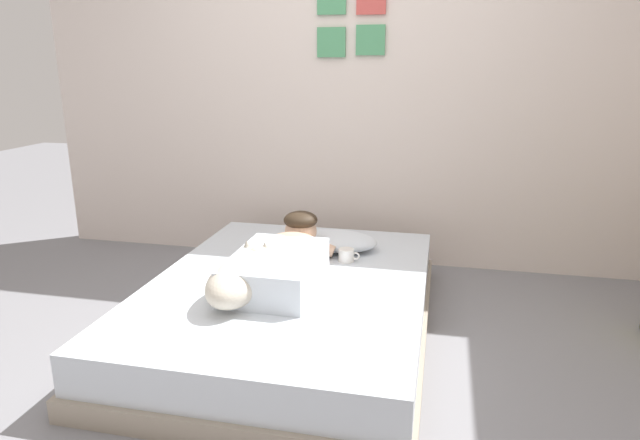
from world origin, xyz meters
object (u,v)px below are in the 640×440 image
(bed, at_px, (290,305))
(dog, at_px, (240,279))
(coffee_cup, at_px, (347,255))
(pillow, at_px, (335,241))
(person_lying, at_px, (284,259))
(cell_phone, at_px, (277,274))

(bed, height_order, dog, dog)
(coffee_cup, bearing_deg, pillow, 118.59)
(bed, bearing_deg, person_lying, 150.44)
(cell_phone, bearing_deg, coffee_cup, 40.99)
(bed, height_order, pillow, pillow)
(dog, relative_size, coffee_cup, 4.60)
(person_lying, relative_size, dog, 1.60)
(bed, relative_size, person_lying, 2.18)
(bed, bearing_deg, cell_phone, 149.39)
(pillow, height_order, dog, dog)
(bed, relative_size, coffee_cup, 16.01)
(pillow, relative_size, coffee_cup, 4.16)
(person_lying, distance_m, dog, 0.34)
(bed, relative_size, dog, 3.48)
(coffee_cup, height_order, cell_phone, coffee_cup)
(person_lying, xyz_separation_m, coffee_cup, (0.28, 0.32, -0.07))
(bed, relative_size, pillow, 3.85)
(pillow, bearing_deg, dog, -110.34)
(pillow, bearing_deg, cell_phone, -114.79)
(coffee_cup, distance_m, cell_phone, 0.44)
(dog, xyz_separation_m, coffee_cup, (0.41, 0.63, -0.07))
(dog, bearing_deg, pillow, 69.66)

